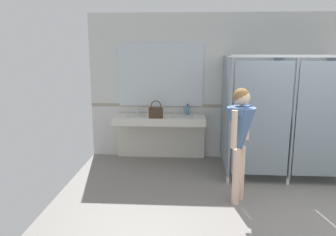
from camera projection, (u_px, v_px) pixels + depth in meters
The scene contains 10 objects.
ground_plane at pixel (333, 226), 4.25m from camera, with size 7.61×5.69×0.10m, color gray.
wall_back at pixel (284, 88), 6.49m from camera, with size 7.61×0.12×2.82m, color silver.
wall_back_tile_band at pixel (284, 107), 6.50m from camera, with size 7.61×0.01×0.06m, color #9E937F.
vanity_counter at pixel (160, 127), 6.54m from camera, with size 1.75×0.55×1.00m.
mirror_panel at pixel (161, 75), 6.52m from camera, with size 1.65×0.02×1.23m, color silver.
bathroom_stalls at pixel (285, 114), 5.63m from camera, with size 1.99×1.38×2.07m.
person_standing at pixel (240, 132), 4.63m from camera, with size 0.54×0.54×1.64m.
handbag at pixel (156, 112), 6.25m from camera, with size 0.26×0.15×0.32m.
soap_dispenser at pixel (188, 110), 6.51m from camera, with size 0.07×0.07×0.21m.
paper_cup at pixel (150, 115), 6.28m from camera, with size 0.07×0.07×0.10m, color beige.
Camera 1 is at (-1.85, -4.00, 2.18)m, focal length 35.81 mm.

